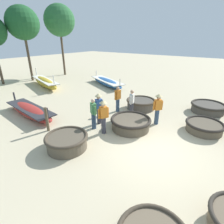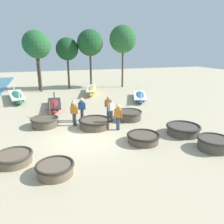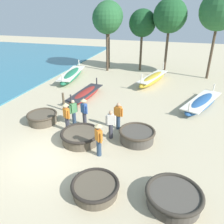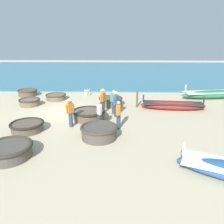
{
  "view_description": "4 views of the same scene",
  "coord_description": "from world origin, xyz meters",
  "px_view_note": "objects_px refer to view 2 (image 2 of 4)",
  "views": [
    {
      "loc": [
        -5.77,
        -2.26,
        4.25
      ],
      "look_at": [
        0.88,
        2.68,
        0.71
      ],
      "focal_mm": 28.0,
      "sensor_mm": 36.0,
      "label": 1
    },
    {
      "loc": [
        -2.04,
        -11.13,
        4.87
      ],
      "look_at": [
        2.44,
        2.34,
        0.72
      ],
      "focal_mm": 35.0,
      "sensor_mm": 36.0,
      "label": 2
    },
    {
      "loc": [
        5.25,
        -6.93,
        6.17
      ],
      "look_at": [
        2.14,
        3.5,
        0.97
      ],
      "focal_mm": 35.0,
      "sensor_mm": 36.0,
      "label": 3
    },
    {
      "loc": [
        13.57,
        3.42,
        4.59
      ],
      "look_at": [
        2.37,
        3.1,
        0.9
      ],
      "focal_mm": 35.0,
      "sensor_mm": 36.0,
      "label": 4
    }
  ],
  "objects_px": {
    "tree_right_mid": "(67,49)",
    "coracle_center": "(183,129)",
    "coracle_upturned": "(214,143)",
    "tree_rightmost": "(37,45)",
    "long_boat_white_hull": "(54,105)",
    "fisherman_standing_left": "(111,110)",
    "coracle_tilted": "(95,123)",
    "long_boat_blue_hull": "(92,90)",
    "coracle_weathered": "(143,138)",
    "tree_center": "(123,39)",
    "coracle_far_right": "(55,169)",
    "fisherman_with_hat": "(74,110)",
    "tree_leftmost": "(90,43)",
    "coracle_beside_post": "(45,122)",
    "fisherman_hauling": "(108,106)",
    "fisherman_standing_right": "(74,112)",
    "fisherman_crouching": "(118,115)",
    "fisherman_by_coracle": "(82,107)",
    "long_boat_red_hull": "(17,97)",
    "long_boat_green_hull": "(140,96)",
    "mooring_post_mid_beach": "(49,109)",
    "tree_left_mid": "(36,44)",
    "coracle_front_right": "(129,115)",
    "coracle_nearest": "(14,158)"
  },
  "relations": [
    {
      "from": "long_boat_white_hull",
      "to": "long_boat_red_hull",
      "type": "height_order",
      "value": "long_boat_red_hull"
    },
    {
      "from": "tree_center",
      "to": "tree_left_mid",
      "type": "relative_size",
      "value": 1.11
    },
    {
      "from": "long_boat_red_hull",
      "to": "fisherman_hauling",
      "type": "distance_m",
      "value": 10.58
    },
    {
      "from": "coracle_upturned",
      "to": "long_boat_green_hull",
      "type": "relative_size",
      "value": 0.32
    },
    {
      "from": "tree_rightmost",
      "to": "tree_right_mid",
      "type": "xyz_separation_m",
      "value": [
        3.37,
        1.15,
        -0.43
      ]
    },
    {
      "from": "coracle_beside_post",
      "to": "fisherman_standing_right",
      "type": "xyz_separation_m",
      "value": [
        1.87,
        -0.44,
        0.63
      ]
    },
    {
      "from": "coracle_weathered",
      "to": "long_boat_red_hull",
      "type": "distance_m",
      "value": 14.82
    },
    {
      "from": "long_boat_white_hull",
      "to": "tree_center",
      "type": "distance_m",
      "value": 13.54
    },
    {
      "from": "coracle_weathered",
      "to": "tree_leftmost",
      "type": "relative_size",
      "value": 0.25
    },
    {
      "from": "coracle_upturned",
      "to": "coracle_center",
      "type": "xyz_separation_m",
      "value": [
        -0.21,
        2.2,
        -0.03
      ]
    },
    {
      "from": "long_boat_green_hull",
      "to": "tree_rightmost",
      "type": "height_order",
      "value": "tree_rightmost"
    },
    {
      "from": "coracle_tilted",
      "to": "fisherman_with_hat",
      "type": "height_order",
      "value": "fisherman_with_hat"
    },
    {
      "from": "long_boat_white_hull",
      "to": "fisherman_standing_left",
      "type": "bearing_deg",
      "value": -54.32
    },
    {
      "from": "tree_center",
      "to": "long_boat_red_hull",
      "type": "bearing_deg",
      "value": -163.05
    },
    {
      "from": "fisherman_by_coracle",
      "to": "long_boat_white_hull",
      "type": "bearing_deg",
      "value": 112.37
    },
    {
      "from": "coracle_center",
      "to": "long_boat_green_hull",
      "type": "relative_size",
      "value": 0.39
    },
    {
      "from": "coracle_upturned",
      "to": "tree_rightmost",
      "type": "distance_m",
      "value": 20.79
    },
    {
      "from": "tree_center",
      "to": "tree_rightmost",
      "type": "bearing_deg",
      "value": 179.85
    },
    {
      "from": "fisherman_by_coracle",
      "to": "mooring_post_mid_beach",
      "type": "relative_size",
      "value": 1.36
    },
    {
      "from": "coracle_tilted",
      "to": "fisherman_by_coracle",
      "type": "relative_size",
      "value": 1.21
    },
    {
      "from": "long_boat_green_hull",
      "to": "fisherman_with_hat",
      "type": "height_order",
      "value": "fisherman_with_hat"
    },
    {
      "from": "coracle_upturned",
      "to": "coracle_nearest",
      "type": "xyz_separation_m",
      "value": [
        -9.33,
        1.67,
        -0.07
      ]
    },
    {
      "from": "fisherman_hauling",
      "to": "fisherman_standing_left",
      "type": "xyz_separation_m",
      "value": [
        -0.12,
        -1.05,
        0.0
      ]
    },
    {
      "from": "coracle_beside_post",
      "to": "fisherman_hauling",
      "type": "distance_m",
      "value": 4.55
    },
    {
      "from": "coracle_tilted",
      "to": "long_boat_blue_hull",
      "type": "relative_size",
      "value": 0.38
    },
    {
      "from": "coracle_weathered",
      "to": "tree_center",
      "type": "bearing_deg",
      "value": 72.66
    },
    {
      "from": "coracle_upturned",
      "to": "coracle_center",
      "type": "distance_m",
      "value": 2.21
    },
    {
      "from": "fisherman_crouching",
      "to": "fisherman_standing_left",
      "type": "distance_m",
      "value": 1.6
    },
    {
      "from": "coracle_beside_post",
      "to": "fisherman_with_hat",
      "type": "distance_m",
      "value": 2.02
    },
    {
      "from": "coracle_front_right",
      "to": "fisherman_with_hat",
      "type": "distance_m",
      "value": 3.87
    },
    {
      "from": "long_boat_white_hull",
      "to": "tree_center",
      "type": "xyz_separation_m",
      "value": [
        9.24,
        8.12,
        5.65
      ]
    },
    {
      "from": "coracle_tilted",
      "to": "fisherman_standing_right",
      "type": "distance_m",
      "value": 1.54
    },
    {
      "from": "coracle_beside_post",
      "to": "fisherman_crouching",
      "type": "height_order",
      "value": "fisherman_crouching"
    },
    {
      "from": "coracle_far_right",
      "to": "fisherman_crouching",
      "type": "distance_m",
      "value": 5.7
    },
    {
      "from": "coracle_front_right",
      "to": "tree_rightmost",
      "type": "height_order",
      "value": "tree_rightmost"
    },
    {
      "from": "fisherman_standing_right",
      "to": "tree_center",
      "type": "height_order",
      "value": "tree_center"
    },
    {
      "from": "coracle_center",
      "to": "tree_left_mid",
      "type": "xyz_separation_m",
      "value": [
        -7.81,
        17.51,
        5.06
      ]
    },
    {
      "from": "coracle_far_right",
      "to": "fisherman_with_hat",
      "type": "distance_m",
      "value": 6.5
    },
    {
      "from": "fisherman_with_hat",
      "to": "tree_right_mid",
      "type": "xyz_separation_m",
      "value": [
        1.47,
        13.38,
        3.93
      ]
    },
    {
      "from": "coracle_upturned",
      "to": "coracle_center",
      "type": "height_order",
      "value": "coracle_upturned"
    },
    {
      "from": "tree_right_mid",
      "to": "coracle_center",
      "type": "bearing_deg",
      "value": -76.36
    },
    {
      "from": "coracle_upturned",
      "to": "tree_center",
      "type": "distance_m",
      "value": 19.56
    },
    {
      "from": "coracle_tilted",
      "to": "coracle_upturned",
      "type": "bearing_deg",
      "value": -45.15
    },
    {
      "from": "coracle_center",
      "to": "coracle_far_right",
      "type": "relative_size",
      "value": 1.29
    },
    {
      "from": "fisherman_standing_left",
      "to": "tree_rightmost",
      "type": "distance_m",
      "value": 14.34
    },
    {
      "from": "coracle_weathered",
      "to": "long_boat_red_hull",
      "type": "relative_size",
      "value": 0.29
    },
    {
      "from": "fisherman_with_hat",
      "to": "mooring_post_mid_beach",
      "type": "distance_m",
      "value": 2.26
    },
    {
      "from": "coracle_far_right",
      "to": "coracle_center",
      "type": "bearing_deg",
      "value": 15.28
    },
    {
      "from": "coracle_far_right",
      "to": "tree_leftmost",
      "type": "bearing_deg",
      "value": 72.69
    },
    {
      "from": "tree_leftmost",
      "to": "fisherman_by_coracle",
      "type": "bearing_deg",
      "value": -105.9
    }
  ]
}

